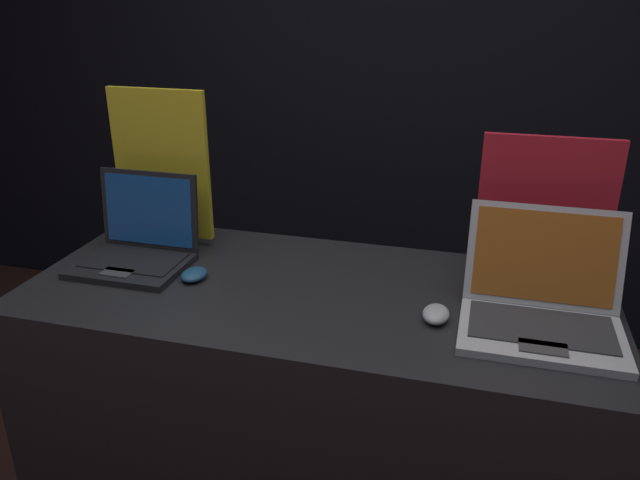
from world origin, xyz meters
name	(u,v)px	position (x,y,z in m)	size (l,w,h in m)	color
wall_back	(404,57)	(0.00, 1.93, 1.40)	(8.00, 0.05, 2.80)	black
display_counter	(315,423)	(0.00, 0.36, 0.46)	(1.63, 0.72, 0.93)	black
laptop_front	(138,243)	(-0.57, 0.39, 0.99)	(0.32, 0.28, 0.26)	black
mouse_front	(194,275)	(-0.35, 0.33, 0.94)	(0.07, 0.09, 0.03)	navy
promo_stand_front	(162,171)	(-0.57, 0.58, 1.17)	(0.32, 0.07, 0.50)	black
laptop_back	(542,303)	(0.60, 0.32, 0.99)	(0.39, 0.35, 0.27)	#B7B7BC
mouse_back	(436,314)	(0.35, 0.27, 0.95)	(0.07, 0.10, 0.04)	#B2B2B7
promo_stand_back	(544,215)	(0.60, 0.58, 1.13)	(0.36, 0.07, 0.42)	black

